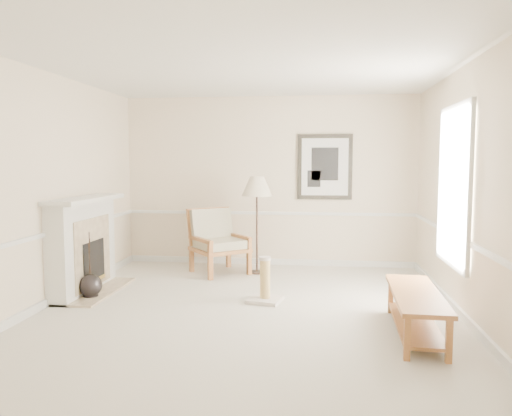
{
  "coord_description": "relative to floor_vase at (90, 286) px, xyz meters",
  "views": [
    {
      "loc": [
        0.82,
        -5.81,
        1.79
      ],
      "look_at": [
        0.02,
        0.7,
        1.18
      ],
      "focal_mm": 35.0,
      "sensor_mm": 36.0,
      "label": 1
    }
  ],
  "objects": [
    {
      "name": "floor_vase",
      "position": [
        0.0,
        0.0,
        0.0
      ],
      "size": [
        0.3,
        0.3,
        0.88
      ],
      "rotation": [
        0.0,
        0.0,
        0.05
      ],
      "color": "black",
      "rests_on": "ground"
    },
    {
      "name": "fireplace",
      "position": [
        -0.23,
        0.32,
        0.48
      ],
      "size": [
        0.64,
        1.64,
        1.31
      ],
      "color": "white",
      "rests_on": "ground"
    },
    {
      "name": "room",
      "position": [
        2.25,
        -0.2,
        1.7
      ],
      "size": [
        5.04,
        5.54,
        2.92
      ],
      "color": "beige",
      "rests_on": "ground"
    },
    {
      "name": "floor_lamp",
      "position": [
        1.99,
        1.76,
        1.19
      ],
      "size": [
        0.6,
        0.6,
        1.55
      ],
      "rotation": [
        0.0,
        0.0,
        -0.26
      ],
      "color": "black",
      "rests_on": "ground"
    },
    {
      "name": "ground",
      "position": [
        2.11,
        -0.28,
        -0.16
      ],
      "size": [
        5.5,
        5.5,
        0.0
      ],
      "primitive_type": "plane",
      "color": "silver",
      "rests_on": "ground"
    },
    {
      "name": "scratching_post",
      "position": [
        2.29,
        0.13,
        0.02
      ],
      "size": [
        0.49,
        0.49,
        0.58
      ],
      "rotation": [
        0.0,
        0.0,
        -0.22
      ],
      "color": "silver",
      "rests_on": "ground"
    },
    {
      "name": "armchair",
      "position": [
        1.33,
        1.76,
        0.39
      ],
      "size": [
        1.12,
        1.13,
        1.03
      ],
      "rotation": [
        0.0,
        0.0,
        0.68
      ],
      "color": "#9F5933",
      "rests_on": "ground"
    },
    {
      "name": "bench",
      "position": [
        3.97,
        -0.89,
        0.14
      ],
      "size": [
        0.54,
        1.59,
        0.45
      ],
      "rotation": [
        0.0,
        0.0,
        -0.04
      ],
      "color": "#9F5933",
      "rests_on": "ground"
    }
  ]
}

